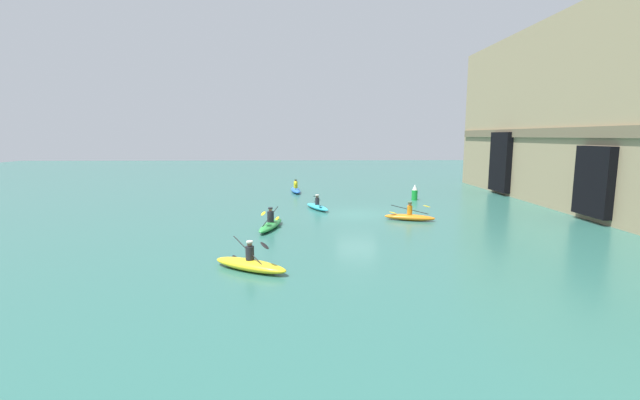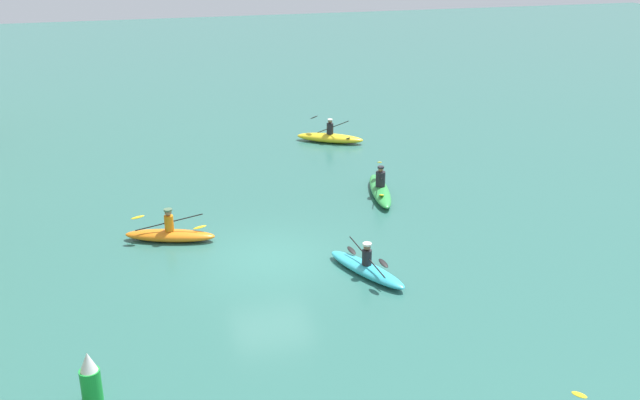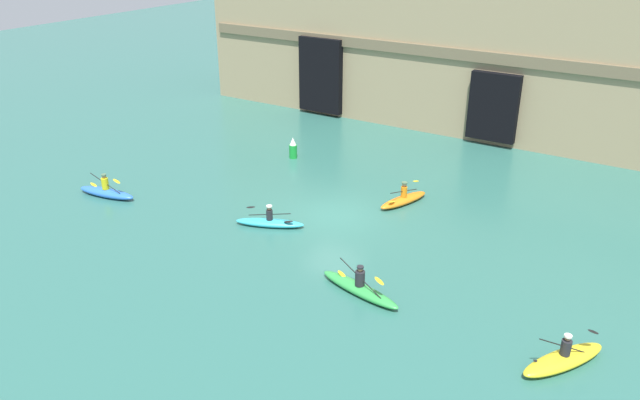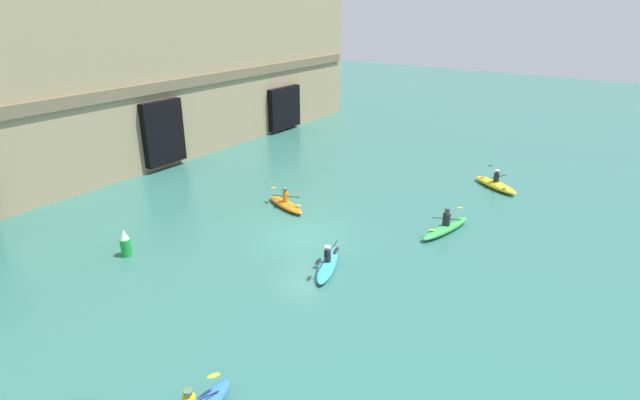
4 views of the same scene
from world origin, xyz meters
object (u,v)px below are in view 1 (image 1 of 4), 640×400
kayak_orange (409,217)px  marker_buoy (415,193)px  kayak_cyan (317,206)px  kayak_blue (296,190)px  kayak_yellow (250,264)px  kayak_green (271,224)px

kayak_orange → marker_buoy: marker_buoy is taller
kayak_cyan → marker_buoy: 8.59m
kayak_cyan → marker_buoy: bearing=94.0°
kayak_blue → marker_buoy: (4.66, 9.27, 0.32)m
kayak_yellow → kayak_cyan: bearing=108.9°
kayak_yellow → kayak_green: bearing=119.6°
kayak_yellow → kayak_blue: bearing=117.9°
kayak_blue → kayak_orange: size_ratio=1.09×
kayak_blue → kayak_orange: bearing=20.2°
kayak_yellow → marker_buoy: size_ratio=2.57×
kayak_orange → kayak_cyan: (-3.96, -5.31, -0.02)m
kayak_blue → kayak_orange: 14.40m
kayak_cyan → kayak_yellow: 13.41m
kayak_green → marker_buoy: (-9.95, 10.23, 0.33)m
kayak_green → kayak_cyan: bearing=168.4°
kayak_cyan → kayak_orange: bearing=29.7°
kayak_blue → kayak_yellow: bearing=-11.8°
kayak_cyan → marker_buoy: marker_buoy is taller
kayak_blue → kayak_yellow: (21.75, -1.11, -0.01)m
kayak_blue → marker_buoy: 10.38m
kayak_blue → kayak_cyan: 8.79m
kayak_blue → kayak_orange: (12.59, 6.98, -0.02)m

